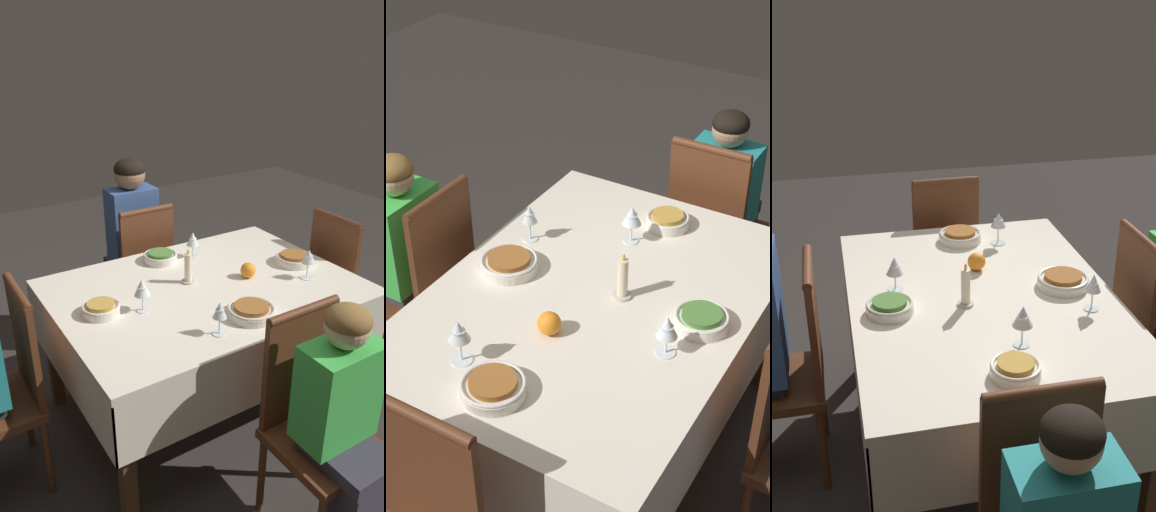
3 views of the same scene
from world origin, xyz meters
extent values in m
plane|color=#332D2B|center=(0.00, 0.00, 0.00)|extent=(8.00, 8.00, 0.00)
cube|color=silver|center=(0.00, 0.00, 0.74)|extent=(1.49, 1.08, 0.04)
cube|color=silver|center=(0.00, 0.53, 0.57)|extent=(1.49, 0.01, 0.29)
cube|color=silver|center=(0.00, -0.53, 0.57)|extent=(1.49, 0.01, 0.29)
cube|color=silver|center=(0.74, 0.00, 0.57)|extent=(0.01, 1.08, 0.29)
cube|color=silver|center=(-0.74, 0.00, 0.57)|extent=(0.01, 1.08, 0.29)
cube|color=#4C2D19|center=(-0.68, -0.47, 0.36)|extent=(0.06, 0.06, 0.72)
cube|color=#562D19|center=(-1.07, 0.05, 0.43)|extent=(0.38, 0.38, 0.04)
cube|color=#562D19|center=(-0.89, 0.05, 0.70)|extent=(0.03, 0.35, 0.50)
cylinder|color=#562D19|center=(-0.89, 0.05, 0.95)|extent=(0.04, 0.35, 0.04)
cylinder|color=#562D19|center=(-1.23, 0.22, 0.20)|extent=(0.03, 0.03, 0.41)
cylinder|color=#562D19|center=(-1.23, -0.11, 0.20)|extent=(0.03, 0.03, 0.41)
cylinder|color=#562D19|center=(-0.90, 0.22, 0.20)|extent=(0.03, 0.03, 0.41)
cylinder|color=#562D19|center=(-0.90, -0.11, 0.20)|extent=(0.03, 0.03, 0.41)
cube|color=#562D19|center=(0.00, -0.86, 0.43)|extent=(0.38, 0.38, 0.04)
cube|color=#562D19|center=(0.00, -0.68, 0.70)|extent=(0.35, 0.03, 0.50)
cylinder|color=#562D19|center=(0.00, -0.68, 0.95)|extent=(0.35, 0.04, 0.04)
cylinder|color=#562D19|center=(-0.16, -1.02, 0.20)|extent=(0.03, 0.03, 0.41)
cylinder|color=#562D19|center=(-0.16, -0.69, 0.20)|extent=(0.03, 0.03, 0.41)
cylinder|color=#562D19|center=(0.17, -0.69, 0.20)|extent=(0.03, 0.03, 0.41)
cube|color=#562D19|center=(0.89, -0.02, 0.70)|extent=(0.03, 0.35, 0.50)
cylinder|color=#562D19|center=(0.89, -0.02, 0.95)|extent=(0.04, 0.35, 0.04)
cube|color=#282833|center=(-1.26, 0.05, 0.22)|extent=(0.14, 0.22, 0.45)
cube|color=#282833|center=(-1.18, 0.05, 0.48)|extent=(0.31, 0.24, 0.06)
cube|color=teal|center=(-1.09, 0.05, 0.69)|extent=(0.18, 0.30, 0.37)
sphere|color=tan|center=(-1.09, 0.05, 0.96)|extent=(0.16, 0.16, 0.16)
ellipsoid|color=black|center=(-1.09, 0.05, 0.98)|extent=(0.16, 0.16, 0.11)
cube|color=#383342|center=(0.00, -1.06, 0.22)|extent=(0.22, 0.14, 0.45)
cube|color=#383342|center=(0.00, -0.97, 0.48)|extent=(0.24, 0.31, 0.06)
cube|color=green|center=(0.00, -0.89, 0.71)|extent=(0.30, 0.18, 0.40)
sphere|color=beige|center=(0.00, -0.89, 0.99)|extent=(0.16, 0.16, 0.16)
ellipsoid|color=brown|center=(0.00, -0.89, 1.01)|extent=(0.16, 0.16, 0.11)
cylinder|color=silver|center=(-0.04, 0.38, 0.77)|extent=(0.19, 0.19, 0.04)
torus|color=silver|center=(-0.04, 0.38, 0.79)|extent=(0.18, 0.18, 0.01)
cylinder|color=#4C7F38|center=(-0.04, 0.38, 0.80)|extent=(0.14, 0.14, 0.02)
cylinder|color=white|center=(0.14, 0.34, 0.76)|extent=(0.07, 0.07, 0.00)
cylinder|color=white|center=(0.14, 0.34, 0.79)|extent=(0.01, 0.01, 0.07)
cone|color=white|center=(0.14, 0.34, 0.86)|extent=(0.07, 0.07, 0.08)
cylinder|color=white|center=(0.14, 0.34, 0.85)|extent=(0.04, 0.04, 0.03)
cylinder|color=silver|center=(-0.55, 0.02, 0.77)|extent=(0.17, 0.17, 0.04)
torus|color=silver|center=(-0.55, 0.02, 0.79)|extent=(0.17, 0.17, 0.01)
cylinder|color=gold|center=(-0.55, 0.02, 0.80)|extent=(0.12, 0.12, 0.02)
cylinder|color=white|center=(-0.37, -0.05, 0.76)|extent=(0.06, 0.06, 0.00)
cylinder|color=white|center=(-0.37, -0.05, 0.80)|extent=(0.01, 0.01, 0.08)
cone|color=white|center=(-0.37, -0.05, 0.87)|extent=(0.08, 0.08, 0.08)
cylinder|color=white|center=(-0.37, -0.05, 0.86)|extent=(0.05, 0.05, 0.03)
cylinder|color=silver|center=(0.01, -0.35, 0.77)|extent=(0.22, 0.22, 0.04)
torus|color=silver|center=(0.01, -0.35, 0.79)|extent=(0.21, 0.21, 0.01)
cylinder|color=#995B28|center=(0.01, -0.35, 0.80)|extent=(0.16, 0.16, 0.02)
cylinder|color=white|center=(-0.19, -0.39, 0.76)|extent=(0.06, 0.06, 0.00)
cylinder|color=white|center=(-0.19, -0.39, 0.80)|extent=(0.01, 0.01, 0.08)
cone|color=white|center=(-0.19, -0.39, 0.87)|extent=(0.06, 0.06, 0.07)
cylinder|color=white|center=(-0.19, -0.39, 0.86)|extent=(0.04, 0.04, 0.03)
cylinder|color=silver|center=(0.57, -0.03, 0.77)|extent=(0.21, 0.21, 0.04)
torus|color=silver|center=(0.57, -0.03, 0.79)|extent=(0.20, 0.20, 0.01)
cylinder|color=#995B28|center=(0.57, -0.03, 0.80)|extent=(0.15, 0.15, 0.02)
cylinder|color=white|center=(0.50, -0.20, 0.76)|extent=(0.07, 0.07, 0.00)
cylinder|color=white|center=(0.50, -0.20, 0.80)|extent=(0.01, 0.01, 0.08)
cone|color=white|center=(0.50, -0.20, 0.88)|extent=(0.07, 0.07, 0.07)
cylinder|color=white|center=(0.50, -0.20, 0.86)|extent=(0.04, 0.04, 0.03)
cylinder|color=beige|center=(-0.05, 0.08, 0.76)|extent=(0.07, 0.07, 0.01)
cylinder|color=beige|center=(-0.05, 0.08, 0.84)|extent=(0.04, 0.04, 0.15)
ellipsoid|color=#F9C64C|center=(-0.05, 0.08, 0.92)|extent=(0.01, 0.01, 0.03)
sphere|color=orange|center=(0.24, -0.03, 0.79)|extent=(0.08, 0.08, 0.08)
camera|label=1|loc=(-1.24, -1.85, 1.91)|focal=35.00mm
camera|label=2|loc=(1.90, 1.05, 2.45)|focal=55.00mm
camera|label=3|loc=(-2.22, 0.57, 2.03)|focal=45.00mm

